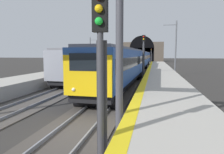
# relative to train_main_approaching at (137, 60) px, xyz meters

# --- Properties ---
(ground_plane) EXTENTS (320.00, 320.00, 0.00)m
(ground_plane) POSITION_rel_train_main_approaching_xyz_m (-31.74, -0.00, -2.21)
(ground_plane) COLOR #302D2B
(platform_right) EXTENTS (112.00, 3.74, 1.07)m
(platform_right) POSITION_rel_train_main_approaching_xyz_m (-31.74, -4.06, -1.68)
(platform_right) COLOR #ADA89E
(platform_right) RESTS_ON ground_plane
(platform_right_edge_strip) EXTENTS (112.00, 0.50, 0.01)m
(platform_right_edge_strip) POSITION_rel_train_main_approaching_xyz_m (-31.74, -2.44, -1.14)
(platform_right_edge_strip) COLOR yellow
(platform_right_edge_strip) RESTS_ON platform_right
(track_main_line) EXTENTS (160.00, 3.11, 0.21)m
(track_main_line) POSITION_rel_train_main_approaching_xyz_m (-31.74, -0.00, -2.17)
(track_main_line) COLOR #423D38
(track_main_line) RESTS_ON ground_plane
(train_main_approaching) EXTENTS (58.39, 3.44, 3.88)m
(train_main_approaching) POSITION_rel_train_main_approaching_xyz_m (0.00, 0.00, 0.00)
(train_main_approaching) COLOR #264C99
(train_main_approaching) RESTS_ON ground_plane
(train_adjacent_platform) EXTENTS (38.12, 3.38, 3.85)m
(train_adjacent_platform) POSITION_rel_train_main_approaching_xyz_m (-3.58, 4.81, -0.01)
(train_adjacent_platform) COLOR gray
(train_adjacent_platform) RESTS_ON ground_plane
(railway_signal_near) EXTENTS (0.39, 0.38, 4.92)m
(railway_signal_near) POSITION_rel_train_main_approaching_xyz_m (-34.49, -1.90, 0.78)
(railway_signal_near) COLOR #38383D
(railway_signal_near) RESTS_ON ground_plane
(railway_signal_mid) EXTENTS (0.39, 0.38, 5.59)m
(railway_signal_mid) POSITION_rel_train_main_approaching_xyz_m (-13.91, -1.90, 1.04)
(railway_signal_mid) COLOR #38383D
(railway_signal_mid) RESTS_ON ground_plane
(railway_signal_far) EXTENTS (0.39, 0.38, 5.39)m
(railway_signal_far) POSITION_rel_train_main_approaching_xyz_m (40.72, -1.90, 0.93)
(railway_signal_far) COLOR #4C4C54
(railway_signal_far) RESTS_ON ground_plane
(overhead_signal_gantry) EXTENTS (0.70, 9.07, 6.73)m
(overhead_signal_gantry) POSITION_rel_train_main_approaching_xyz_m (-32.07, 2.41, 2.93)
(overhead_signal_gantry) COLOR #3F3F47
(overhead_signal_gantry) RESTS_ON ground_plane
(tunnel_portal) EXTENTS (2.16, 18.67, 11.18)m
(tunnel_portal) POSITION_rel_train_main_approaching_xyz_m (53.24, 2.41, 2.08)
(tunnel_portal) COLOR #51473D
(tunnel_portal) RESTS_ON ground_plane
(catenary_mast_near) EXTENTS (0.22, 2.12, 7.04)m
(catenary_mast_near) POSITION_rel_train_main_approaching_xyz_m (5.97, 11.10, 1.41)
(catenary_mast_near) COLOR #595B60
(catenary_mast_near) RESTS_ON ground_plane
(catenary_mast_far) EXTENTS (0.22, 2.05, 8.27)m
(catenary_mast_far) POSITION_rel_train_main_approaching_xyz_m (-6.58, -6.30, 2.03)
(catenary_mast_far) COLOR #595B60
(catenary_mast_far) RESTS_ON ground_plane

